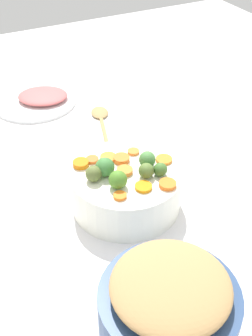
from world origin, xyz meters
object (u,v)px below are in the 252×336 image
(serving_bowl_carrots, at_px, (126,188))
(metal_pot, at_px, (167,320))
(wooden_spoon, at_px, (101,120))
(ham_plate, at_px, (35,101))

(serving_bowl_carrots, distance_m, metal_pot, 0.36)
(serving_bowl_carrots, bearing_deg, wooden_spoon, 74.72)
(serving_bowl_carrots, relative_size, wooden_spoon, 0.85)
(serving_bowl_carrots, distance_m, wooden_spoon, 0.39)
(ham_plate, bearing_deg, serving_bowl_carrots, -85.41)
(wooden_spoon, bearing_deg, metal_pot, -105.60)
(wooden_spoon, distance_m, ham_plate, 0.26)
(serving_bowl_carrots, xyz_separation_m, wooden_spoon, (0.10, 0.37, -0.04))
(wooden_spoon, xyz_separation_m, ham_plate, (-0.15, 0.21, 0.00))
(serving_bowl_carrots, distance_m, ham_plate, 0.58)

